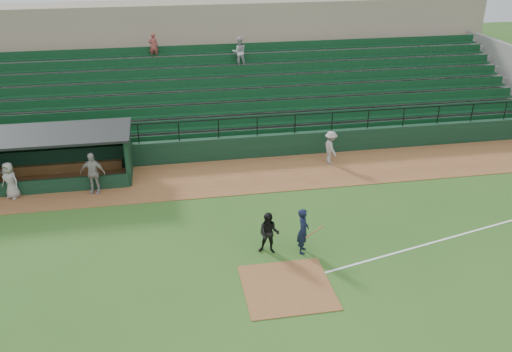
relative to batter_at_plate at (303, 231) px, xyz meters
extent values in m
plane|color=#2B541B|center=(-1.07, -1.07, -0.91)|extent=(90.00, 90.00, 0.00)
cube|color=brown|center=(-1.07, 6.93, -0.89)|extent=(40.00, 4.00, 0.03)
cube|color=brown|center=(-1.07, -2.07, -0.89)|extent=(3.00, 3.00, 0.03)
cube|color=white|center=(6.93, 0.13, -0.90)|extent=(17.49, 4.44, 0.01)
cube|color=black|center=(-1.07, 9.13, -0.31)|extent=(36.00, 0.35, 1.20)
cylinder|color=black|center=(-1.07, 9.13, 1.29)|extent=(36.00, 0.06, 0.06)
cube|color=slate|center=(-1.07, 14.03, 0.89)|extent=(36.00, 9.00, 3.60)
cube|color=#0F3A1D|center=(-1.07, 13.53, 1.34)|extent=(34.56, 8.00, 4.05)
cube|color=slate|center=(16.93, 14.08, 1.19)|extent=(0.35, 9.50, 4.20)
cube|color=gray|center=(-1.07, 20.53, 2.29)|extent=(38.00, 3.00, 6.40)
cube|color=slate|center=(-1.07, 18.53, 2.79)|extent=(36.00, 2.00, 0.20)
imported|color=#B9B9B9|center=(0.04, 15.83, 3.14)|extent=(0.87, 0.68, 1.79)
imported|color=#963D37|center=(-5.03, 16.83, 3.48)|extent=(0.57, 0.38, 1.57)
cube|color=black|center=(-10.82, 9.33, 0.24)|extent=(8.50, 0.20, 2.30)
cube|color=black|center=(-6.57, 8.03, 0.24)|extent=(0.20, 2.60, 2.30)
cube|color=black|center=(-10.82, 8.03, 1.45)|extent=(8.90, 3.20, 0.12)
cube|color=olive|center=(-10.82, 8.93, -0.66)|extent=(7.65, 0.40, 0.50)
cube|color=black|center=(-10.82, 6.68, -0.56)|extent=(8.50, 0.12, 0.70)
imported|color=black|center=(0.00, 0.00, 0.00)|extent=(0.60, 0.76, 1.81)
cylinder|color=olive|center=(0.40, -0.20, 0.04)|extent=(0.79, 0.34, 0.35)
imported|color=black|center=(-1.26, 0.17, -0.08)|extent=(0.97, 0.87, 1.65)
imported|color=#9A9490|center=(3.45, 7.66, -0.03)|extent=(0.76, 1.17, 1.70)
imported|color=#A19D97|center=(-8.11, 6.36, 0.10)|extent=(1.22, 0.71, 1.95)
imported|color=#9C9892|center=(-11.68, 6.49, -0.02)|extent=(0.99, 0.88, 1.71)
camera|label=1|loc=(-4.80, -16.77, 10.52)|focal=38.23mm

